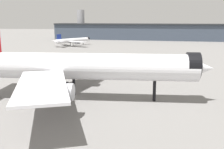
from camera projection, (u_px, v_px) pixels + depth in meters
ground at (71, 97)px, 73.97m from camera, size 900.00×900.00×0.00m
airliner_near_gate at (80, 67)px, 70.45m from camera, size 69.32×63.49×20.30m
airliner_far_taxiway at (73, 40)px, 208.42m from camera, size 27.67×31.04×9.74m
terminal_building at (151, 32)px, 265.21m from camera, size 202.39×46.01×29.91m
service_truck_front at (117, 67)px, 111.08m from camera, size 5.88×3.58×3.00m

